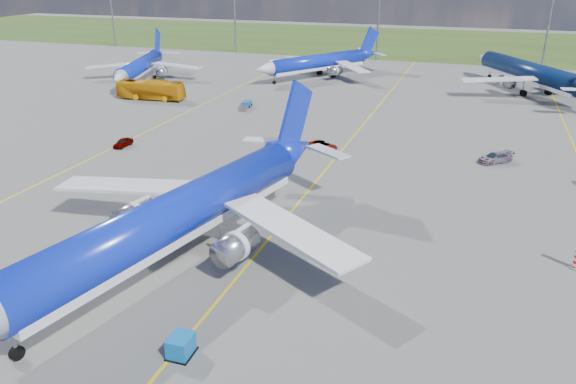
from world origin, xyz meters
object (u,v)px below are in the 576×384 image
(bg_jet_nnw, at_px, (318,77))
(uld_container, at_px, (181,346))
(bg_jet_n, at_px, (527,92))
(service_car_a, at_px, (123,142))
(main_airliner, at_px, (178,260))
(apron_bus, at_px, (151,90))
(bg_jet_nw, at_px, (142,81))
(service_car_c, at_px, (495,158))
(baggage_tug_c, at_px, (245,105))
(service_car_b, at_px, (323,146))

(bg_jet_nnw, height_order, uld_container, bg_jet_nnw)
(bg_jet_n, bearing_deg, service_car_a, 15.53)
(main_airliner, distance_m, apron_bus, 63.12)
(main_airliner, height_order, service_car_a, main_airliner)
(bg_jet_nnw, bearing_deg, bg_jet_n, 30.44)
(apron_bus, bearing_deg, bg_jet_nnw, -41.32)
(uld_container, bearing_deg, bg_jet_nw, 122.16)
(apron_bus, xyz_separation_m, service_car_c, (60.53, -16.90, -1.11))
(main_airliner, distance_m, baggage_tug_c, 54.19)
(bg_jet_n, height_order, apron_bus, bg_jet_n)
(service_car_b, bearing_deg, main_airliner, -166.85)
(bg_jet_nnw, relative_size, bg_jet_n, 0.86)
(bg_jet_n, distance_m, apron_bus, 72.61)
(bg_jet_n, relative_size, baggage_tug_c, 8.83)
(baggage_tug_c, bearing_deg, apron_bus, 169.04)
(uld_container, relative_size, service_car_c, 0.38)
(main_airliner, distance_m, service_car_b, 33.73)
(bg_jet_nw, height_order, apron_bus, bg_jet_nw)
(apron_bus, distance_m, service_car_c, 62.85)
(bg_jet_nw, bearing_deg, apron_bus, -68.13)
(bg_jet_nw, distance_m, service_car_c, 78.26)
(bg_jet_nw, distance_m, main_airliner, 81.21)
(service_car_b, relative_size, service_car_c, 0.92)
(bg_jet_nnw, relative_size, service_car_b, 8.70)
(main_airliner, bearing_deg, baggage_tug_c, 119.34)
(bg_jet_nw, height_order, baggage_tug_c, bg_jet_nw)
(main_airliner, height_order, apron_bus, main_airliner)
(bg_jet_nw, distance_m, bg_jet_nnw, 38.36)
(bg_jet_nw, xyz_separation_m, service_car_b, (49.68, -33.20, 0.59))
(bg_jet_nnw, relative_size, uld_container, 21.24)
(service_car_b, bearing_deg, bg_jet_n, -11.04)
(bg_jet_n, height_order, service_car_c, bg_jet_n)
(bg_jet_n, distance_m, service_car_c, 46.68)
(service_car_a, distance_m, baggage_tug_c, 26.90)
(bg_jet_n, distance_m, service_car_a, 78.05)
(service_car_a, relative_size, service_car_b, 0.81)
(bg_jet_nnw, distance_m, baggage_tug_c, 31.76)
(uld_container, xyz_separation_m, service_car_c, (19.10, 46.51, -0.02))
(baggage_tug_c, bearing_deg, service_car_a, -114.79)
(apron_bus, xyz_separation_m, baggage_tug_c, (19.25, -0.65, -1.29))
(bg_jet_n, relative_size, main_airliner, 0.94)
(bg_jet_n, relative_size, service_car_b, 10.07)
(apron_bus, bearing_deg, service_car_b, -120.47)
(service_car_c, xyz_separation_m, baggage_tug_c, (-41.27, 16.25, -0.18))
(bg_jet_n, bearing_deg, uld_container, 44.70)
(bg_jet_n, height_order, uld_container, bg_jet_n)
(uld_container, relative_size, apron_bus, 0.14)
(uld_container, bearing_deg, apron_bus, 121.17)
(bg_jet_nw, height_order, main_airliner, main_airliner)
(service_car_c, bearing_deg, baggage_tug_c, -150.97)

